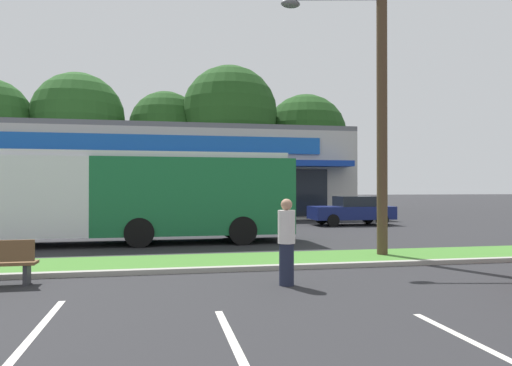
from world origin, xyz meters
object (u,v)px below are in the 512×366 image
(utility_pole, at_px, (377,65))
(city_bus, at_px, (112,194))
(car_2, at_px, (352,210))
(pedestrian_by_pole, at_px, (287,242))

(utility_pole, distance_m, city_bus, 9.94)
(utility_pole, height_order, city_bus, utility_pole)
(utility_pole, bearing_deg, car_2, 70.80)
(utility_pole, distance_m, pedestrian_by_pole, 6.56)
(car_2, bearing_deg, pedestrian_by_pole, 62.87)
(utility_pole, relative_size, car_2, 2.36)
(city_bus, relative_size, pedestrian_by_pole, 7.22)
(city_bus, distance_m, car_2, 13.42)
(car_2, height_order, pedestrian_by_pole, pedestrian_by_pole)
(utility_pole, bearing_deg, pedestrian_by_pole, -138.16)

